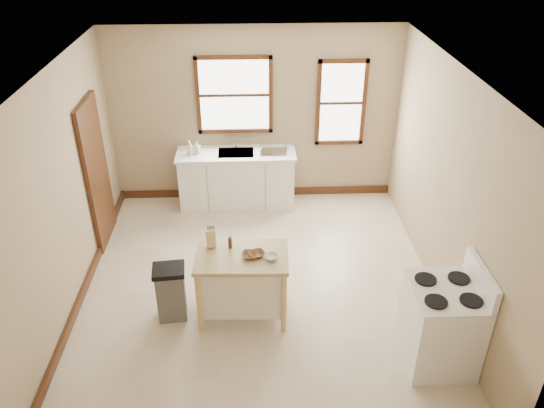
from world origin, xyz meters
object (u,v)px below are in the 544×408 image
at_px(soap_bottle_b, 197,148).
at_px(bowl_c, 271,257).
at_px(knife_block, 211,239).
at_px(trash_bin, 171,292).
at_px(kitchen_island, 243,285).
at_px(gas_stove, 442,316).
at_px(pepper_grinder, 230,243).
at_px(bowl_a, 250,255).
at_px(bowl_b, 257,254).
at_px(dish_rack, 273,149).
at_px(soap_bottle_a, 190,148).

height_order(soap_bottle_b, bowl_c, soap_bottle_b).
xyz_separation_m(knife_block, trash_bin, (-0.49, -0.20, -0.61)).
bearing_deg(kitchen_island, bowl_c, -11.57).
height_order(knife_block, gas_stove, gas_stove).
distance_m(kitchen_island, bowl_c, 0.57).
height_order(pepper_grinder, bowl_a, pepper_grinder).
height_order(pepper_grinder, bowl_b, pepper_grinder).
distance_m(bowl_b, gas_stove, 2.09).
distance_m(kitchen_island, pepper_grinder, 0.55).
height_order(bowl_a, bowl_b, bowl_a).
bearing_deg(gas_stove, bowl_c, 157.71).
relative_size(pepper_grinder, gas_stove, 0.12).
relative_size(dish_rack, trash_bin, 0.60).
bearing_deg(kitchen_island, soap_bottle_b, 107.06).
distance_m(bowl_a, bowl_c, 0.25).
distance_m(knife_block, bowl_c, 0.75).
relative_size(kitchen_island, pepper_grinder, 7.04).
relative_size(soap_bottle_a, pepper_grinder, 1.53).
distance_m(knife_block, pepper_grinder, 0.23).
height_order(dish_rack, bowl_b, dish_rack).
xyz_separation_m(soap_bottle_b, gas_stove, (2.79, -3.45, -0.41)).
height_order(bowl_c, trash_bin, bowl_c).
height_order(knife_block, bowl_b, knife_block).
distance_m(pepper_grinder, bowl_b, 0.35).
bearing_deg(bowl_b, trash_bin, 179.23).
bearing_deg(bowl_a, kitchen_island, 160.87).
xyz_separation_m(bowl_a, trash_bin, (-0.94, 0.03, -0.53)).
distance_m(soap_bottle_b, trash_bin, 2.74).
relative_size(kitchen_island, bowl_c, 6.95).
bearing_deg(dish_rack, pepper_grinder, -122.29).
bearing_deg(dish_rack, bowl_c, -111.56).
bearing_deg(pepper_grinder, bowl_b, -28.55).
distance_m(pepper_grinder, bowl_c, 0.52).
height_order(soap_bottle_a, bowl_a, soap_bottle_a).
bearing_deg(soap_bottle_b, kitchen_island, -55.90).
relative_size(soap_bottle_a, dish_rack, 0.53).
height_order(kitchen_island, knife_block, knife_block).
relative_size(soap_bottle_b, bowl_a, 1.05).
bearing_deg(knife_block, gas_stove, -37.12).
relative_size(dish_rack, pepper_grinder, 2.86).
bearing_deg(knife_block, soap_bottle_a, 85.90).
height_order(dish_rack, gas_stove, gas_stove).
bearing_deg(gas_stove, soap_bottle_a, 130.29).
relative_size(dish_rack, gas_stove, 0.35).
bearing_deg(dish_rack, soap_bottle_b, 160.92).
bearing_deg(kitchen_island, trash_bin, -177.78).
relative_size(kitchen_island, bowl_b, 5.93).
bearing_deg(pepper_grinder, bowl_c, -26.86).
distance_m(bowl_b, trash_bin, 1.15).
bearing_deg(bowl_b, gas_stove, -22.39).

